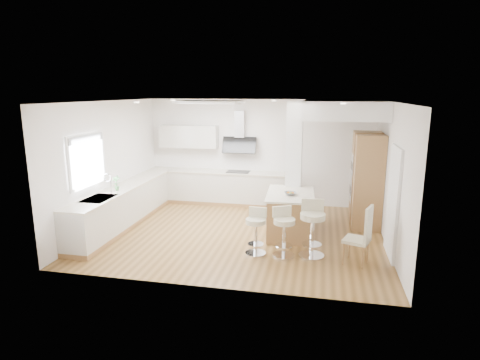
% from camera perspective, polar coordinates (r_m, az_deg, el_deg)
% --- Properties ---
extents(ground, '(6.00, 6.00, 0.00)m').
position_cam_1_polar(ground, '(8.75, -0.00, -7.56)').
color(ground, olive).
rests_on(ground, ground).
extents(ceiling, '(6.00, 5.00, 0.02)m').
position_cam_1_polar(ceiling, '(8.75, -0.00, -7.56)').
color(ceiling, white).
rests_on(ceiling, ground).
extents(wall_back, '(6.00, 0.04, 2.80)m').
position_cam_1_polar(wall_back, '(10.80, 2.68, 3.97)').
color(wall_back, white).
rests_on(wall_back, ground).
extents(wall_left, '(0.04, 5.00, 2.80)m').
position_cam_1_polar(wall_left, '(9.43, -18.16, 2.11)').
color(wall_left, white).
rests_on(wall_left, ground).
extents(wall_right, '(0.04, 5.00, 2.80)m').
position_cam_1_polar(wall_right, '(8.31, 20.70, 0.59)').
color(wall_right, white).
rests_on(wall_right, ground).
extents(skylight, '(4.10, 2.10, 0.06)m').
position_cam_1_polar(skylight, '(8.99, -4.25, 11.01)').
color(skylight, white).
rests_on(skylight, ground).
extents(window_left, '(0.06, 1.28, 1.07)m').
position_cam_1_polar(window_left, '(8.61, -20.97, 2.94)').
color(window_left, white).
rests_on(window_left, ground).
extents(doorway_right, '(0.05, 1.00, 2.10)m').
position_cam_1_polar(doorway_right, '(7.82, 20.94, -3.16)').
color(doorway_right, '#433D34').
rests_on(doorway_right, ground).
extents(counter_left, '(0.63, 4.50, 1.35)m').
position_cam_1_polar(counter_left, '(9.69, -15.57, -3.17)').
color(counter_left, '#A17545').
rests_on(counter_left, ground).
extents(counter_back, '(3.62, 0.63, 2.50)m').
position_cam_1_polar(counter_back, '(10.84, -2.37, 0.22)').
color(counter_back, '#A17545').
rests_on(counter_back, ground).
extents(pillar, '(0.35, 0.35, 2.80)m').
position_cam_1_polar(pillar, '(9.16, 7.66, 2.33)').
color(pillar, white).
rests_on(pillar, ground).
extents(soffit, '(1.78, 2.20, 0.40)m').
position_cam_1_polar(soffit, '(9.47, 14.52, 9.69)').
color(soffit, white).
rests_on(soffit, ground).
extents(oven_column, '(0.63, 1.21, 2.10)m').
position_cam_1_polar(oven_column, '(9.53, 17.52, 0.11)').
color(oven_column, '#A17545').
rests_on(oven_column, ground).
extents(peninsula, '(1.06, 1.53, 0.97)m').
position_cam_1_polar(peninsula, '(8.64, 7.13, -4.74)').
color(peninsula, '#A17545').
rests_on(peninsula, ground).
extents(bar_stool_a, '(0.44, 0.44, 0.88)m').
position_cam_1_polar(bar_stool_a, '(7.54, 2.29, -6.93)').
color(bar_stool_a, silver).
rests_on(bar_stool_a, ground).
extents(bar_stool_b, '(0.55, 0.55, 0.92)m').
position_cam_1_polar(bar_stool_b, '(7.47, 6.26, -6.97)').
color(bar_stool_b, silver).
rests_on(bar_stool_b, ground).
extents(bar_stool_c, '(0.52, 0.52, 1.06)m').
position_cam_1_polar(bar_stool_c, '(7.51, 10.25, -6.38)').
color(bar_stool_c, silver).
rests_on(bar_stool_c, ground).
extents(dining_chair, '(0.54, 0.54, 1.08)m').
position_cam_1_polar(dining_chair, '(7.35, 17.02, -7.32)').
color(dining_chair, beige).
rests_on(dining_chair, ground).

